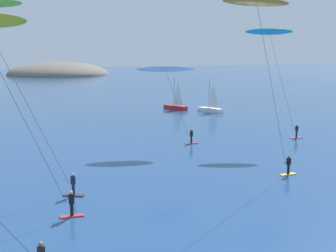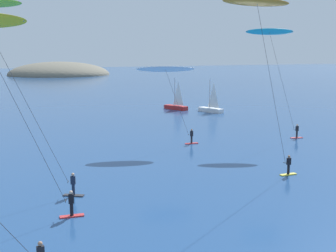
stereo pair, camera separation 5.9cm
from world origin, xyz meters
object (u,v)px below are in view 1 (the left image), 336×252
object	(u,v)px
kitesurfer_cyan	(272,41)
kitesurfer_orange	(260,18)
sailboat_far	(174,106)
sailboat_near	(209,108)
kitesurfer_white	(167,73)

from	to	relation	value
kitesurfer_cyan	kitesurfer_orange	distance (m)	17.91
sailboat_far	kitesurfer_cyan	distance (m)	30.80
sailboat_near	kitesurfer_white	distance (m)	28.70
kitesurfer_cyan	kitesurfer_orange	bearing A→B (deg)	-131.90
kitesurfer_white	sailboat_far	bearing A→B (deg)	62.37
sailboat_far	kitesurfer_orange	distance (m)	45.79
sailboat_near	kitesurfer_cyan	bearing A→B (deg)	-103.23
sailboat_near	kitesurfer_cyan	size ratio (longest dim) A/B	0.45
kitesurfer_white	kitesurfer_orange	bearing A→B (deg)	-87.45
sailboat_near	kitesurfer_orange	size ratio (longest dim) A/B	0.41
sailboat_far	kitesurfer_white	xyz separation A→B (m)	(-14.04, -26.82, 7.32)
kitesurfer_white	kitesurfer_cyan	distance (m)	13.24
sailboat_near	kitesurfer_cyan	distance (m)	26.07
kitesurfer_orange	sailboat_near	bearing A→B (deg)	64.49
sailboat_near	sailboat_far	distance (m)	6.97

